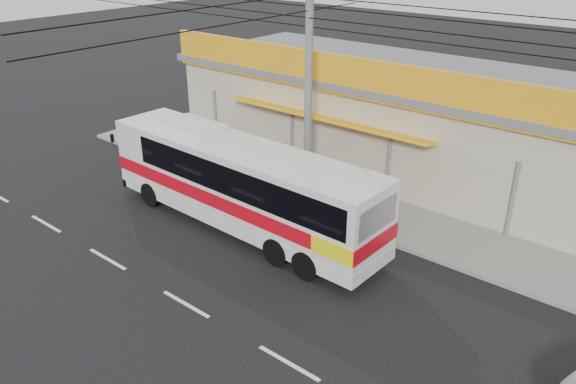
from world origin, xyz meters
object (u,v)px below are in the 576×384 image
(motorbike_dark, at_px, (242,167))
(utility_pole, at_px, (310,11))
(coach_bus, at_px, (244,182))
(motorbike_red, at_px, (141,139))

(motorbike_dark, bearing_deg, utility_pole, -91.35)
(coach_bus, height_order, motorbike_dark, coach_bus)
(motorbike_red, bearing_deg, coach_bus, -85.31)
(coach_bus, distance_m, motorbike_red, 10.10)
(coach_bus, distance_m, utility_pole, 6.56)
(utility_pole, bearing_deg, motorbike_dark, -177.89)
(coach_bus, bearing_deg, utility_pole, 85.96)
(motorbike_dark, xyz_separation_m, utility_pole, (3.53, 0.13, 6.94))
(motorbike_red, height_order, motorbike_dark, motorbike_dark)
(coach_bus, bearing_deg, motorbike_red, 166.33)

